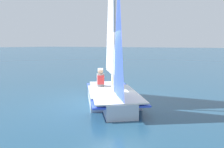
% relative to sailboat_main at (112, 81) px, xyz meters
% --- Properties ---
extents(ground_plane, '(260.00, 260.00, 0.00)m').
position_rel_sailboat_main_xyz_m(ground_plane, '(0.01, -0.01, -0.79)').
color(ground_plane, navy).
extents(sailboat_main, '(3.65, 4.07, 5.94)m').
position_rel_sailboat_main_xyz_m(sailboat_main, '(0.00, 0.00, 0.00)').
color(sailboat_main, '#B2BCCC').
rests_on(sailboat_main, ground_plane).
extents(sailor_helm, '(0.42, 0.43, 1.16)m').
position_rel_sailboat_main_xyz_m(sailor_helm, '(-0.09, 0.43, -0.16)').
color(sailor_helm, black).
rests_on(sailor_helm, ground_plane).
extents(sailor_crew, '(0.42, 0.43, 1.16)m').
position_rel_sailboat_main_xyz_m(sailor_crew, '(-0.78, 0.47, -0.16)').
color(sailor_crew, black).
rests_on(sailor_crew, ground_plane).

